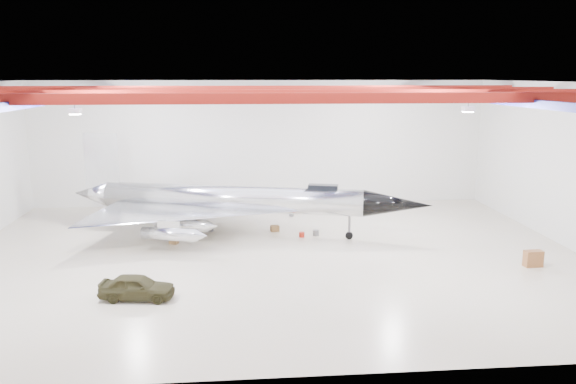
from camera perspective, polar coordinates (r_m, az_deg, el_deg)
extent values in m
plane|color=beige|center=(36.54, -1.68, -6.45)|extent=(40.00, 40.00, 0.00)
plane|color=silver|center=(50.04, -2.75, 4.97)|extent=(40.00, 0.00, 40.00)
plane|color=silver|center=(41.47, 27.07, 2.27)|extent=(0.00, 30.00, 30.00)
plane|color=#0A0F38|center=(34.70, -1.80, 11.07)|extent=(40.00, 40.00, 0.00)
cube|color=maroon|center=(25.74, -0.61, 9.49)|extent=(39.50, 0.25, 0.50)
cube|color=maroon|center=(31.72, -1.47, 9.92)|extent=(39.50, 0.25, 0.50)
cube|color=maroon|center=(37.71, -2.06, 10.21)|extent=(39.50, 0.25, 0.50)
cube|color=maroon|center=(43.70, -2.49, 10.42)|extent=(39.50, 0.25, 0.50)
cube|color=#0D0F51|center=(36.08, -21.42, 8.87)|extent=(0.25, 29.50, 0.40)
cube|color=#0D0F51|center=(37.39, 17.15, 9.23)|extent=(0.25, 29.50, 0.40)
cube|color=silver|center=(29.79, -20.83, 7.69)|extent=(0.55, 0.55, 0.25)
cube|color=silver|center=(31.11, 17.82, 8.04)|extent=(0.55, 0.55, 0.25)
cube|color=silver|center=(41.46, -16.39, 8.92)|extent=(0.55, 0.55, 0.25)
cube|color=silver|center=(42.41, 11.52, 9.22)|extent=(0.55, 0.55, 0.25)
cylinder|color=silver|center=(40.87, -5.72, -0.67)|extent=(18.84, 6.52, 1.90)
cone|color=black|center=(39.56, 11.11, -1.26)|extent=(5.06, 3.01, 1.90)
cone|color=silver|center=(44.90, -19.30, -0.16)|extent=(3.22, 2.54, 1.90)
cube|color=silver|center=(44.04, -18.43, 2.94)|extent=(2.60, 0.77, 4.27)
cube|color=black|center=(39.50, 3.59, 0.40)|extent=(2.21, 1.25, 0.47)
cylinder|color=silver|center=(37.26, -11.99, -4.21)|extent=(3.70, 1.72, 0.85)
cylinder|color=silver|center=(39.39, -10.75, -3.29)|extent=(3.70, 1.72, 0.85)
cylinder|color=silver|center=(44.61, -8.29, -1.43)|extent=(3.70, 1.72, 0.85)
cylinder|color=silver|center=(46.82, -7.42, -0.78)|extent=(3.70, 1.72, 0.85)
cylinder|color=#59595B|center=(40.02, 6.25, -3.61)|extent=(0.17, 0.17, 1.71)
cylinder|color=black|center=(40.18, 6.23, -4.42)|extent=(0.57, 0.33, 0.53)
cylinder|color=#59595B|center=(40.27, -11.77, -3.70)|extent=(0.17, 0.17, 1.71)
cylinder|color=black|center=(40.43, -11.73, -4.50)|extent=(0.57, 0.33, 0.53)
cylinder|color=#59595B|center=(44.58, -9.61, -2.11)|extent=(0.17, 0.17, 1.71)
cylinder|color=black|center=(44.72, -9.59, -2.84)|extent=(0.57, 0.33, 0.53)
imported|color=#322F19|center=(30.55, -15.09, -9.29)|extent=(4.04, 2.04, 1.32)
cube|color=brown|center=(37.44, 23.65, -6.21)|extent=(1.12, 0.61, 1.00)
cube|color=olive|center=(39.69, -11.52, -4.91)|extent=(0.67, 0.61, 0.38)
cylinder|color=#59595B|center=(40.90, 2.85, -4.17)|extent=(0.56, 0.56, 0.39)
cube|color=olive|center=(41.96, -1.35, -3.72)|extent=(0.68, 0.58, 0.43)
cube|color=#59595B|center=(42.44, -7.88, -3.74)|extent=(0.51, 0.45, 0.30)
cylinder|color=#A52010|center=(40.49, 1.41, -4.35)|extent=(0.44, 0.44, 0.36)
cylinder|color=#59595B|center=(46.35, 0.35, -2.27)|extent=(0.48, 0.48, 0.34)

